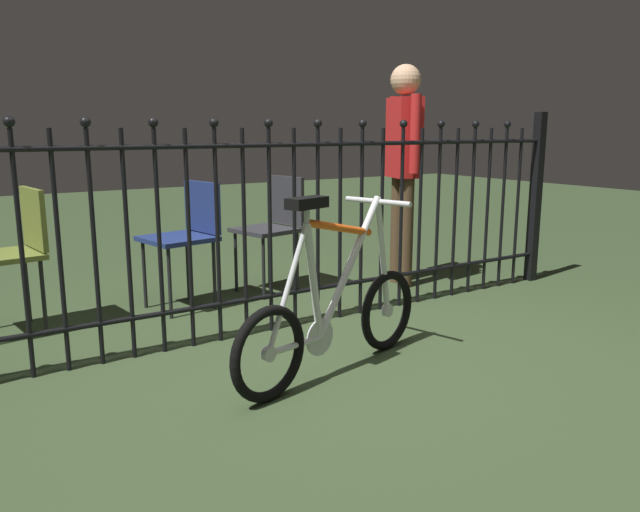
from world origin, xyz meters
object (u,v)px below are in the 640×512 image
at_px(chair_charcoal, 274,221).
at_px(person_visitor, 404,156).
at_px(bicycle, 334,314).
at_px(chair_olive, 15,245).
at_px(chair_navy, 188,230).

height_order(chair_charcoal, person_visitor, person_visitor).
xyz_separation_m(bicycle, chair_charcoal, (0.54, 1.57, 0.22)).
distance_m(chair_charcoal, chair_olive, 1.73).
height_order(chair_olive, person_visitor, person_visitor).
bearing_deg(bicycle, chair_navy, 95.80).
distance_m(chair_navy, person_visitor, 1.68).
height_order(bicycle, chair_navy, bicycle).
relative_size(chair_navy, person_visitor, 0.51).
bearing_deg(chair_olive, chair_navy, -1.41).
relative_size(chair_charcoal, person_visitor, 0.51).
relative_size(chair_navy, chair_olive, 0.99).
height_order(chair_navy, chair_olive, chair_olive).
bearing_deg(bicycle, chair_olive, 127.92).
relative_size(chair_navy, chair_charcoal, 1.00).
distance_m(bicycle, chair_olive, 1.95).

